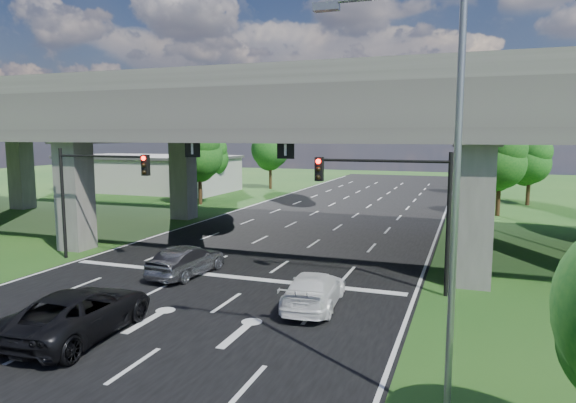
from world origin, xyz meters
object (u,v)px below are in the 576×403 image
Objects in this scene: car_dark at (187,261)px; car_trailing at (80,312)px; streetlight_near at (438,173)px; streetlight_beyond at (466,143)px; streetlight_far at (463,146)px; car_silver at (187,260)px; signal_right at (396,195)px; signal_left at (94,183)px; car_white at (314,290)px.

car_dark is 0.74× the size of car_trailing.
streetlight_near is 46.00m from streetlight_beyond.
streetlight_far is 1.00× the size of streetlight_beyond.
streetlight_near and streetlight_far have the same top height.
streetlight_far is 24.67m from car_dark.
car_silver is 0.07m from car_dark.
car_trailing reaches higher than car_dark.
streetlight_beyond is (0.00, 16.00, 0.00)m from streetlight_far.
streetlight_near is 15.75m from car_silver.
signal_right is 10.25m from car_silver.
signal_left reaches higher than car_dark.
car_white is at bearing -101.80° from streetlight_far.
car_white is (-2.59, -3.25, -3.48)m from signal_right.
car_dark is (-11.90, 9.00, -5.12)m from streetlight_near.
streetlight_far reaches higher than car_trailing.
streetlight_beyond is at bearing 90.00° from streetlight_near.
signal_right is 36.17m from streetlight_beyond.
car_dark is at bearing -8.89° from signal_left.
streetlight_near and streetlight_beyond have the same top height.
streetlight_far is 2.36× the size of car_dark.
car_dark is (-11.90, -37.00, -5.12)m from streetlight_beyond.
signal_right reaches higher than car_trailing.
streetlight_beyond reaches higher than signal_left.
streetlight_near is 1.75× the size of car_trailing.
signal_right is 1.05× the size of car_trailing.
streetlight_far is 16.00m from streetlight_beyond.
signal_right is at bearing -169.89° from car_dark.
car_trailing is (-11.36, -28.69, -5.02)m from streetlight_far.
streetlight_far reaches higher than car_dark.
streetlight_near is 30.00m from streetlight_far.
streetlight_near is at bearing -77.12° from signal_right.
streetlight_beyond reaches higher than car_trailing.
streetlight_far is 24.35m from car_white.
streetlight_far is 2.21× the size of car_silver.
streetlight_beyond is (0.00, 46.00, 0.00)m from streetlight_near.
signal_left is 1.42× the size of car_dark.
signal_right is at bearing -168.65° from car_silver.
car_silver is 7.40m from car_white.
car_trailing is at bearing -104.27° from streetlight_beyond.
signal_left is 1.28× the size of car_white.
car_white is at bearing 166.38° from car_dark.
car_silver is at bearing -119.53° from streetlight_far.
car_trailing is (-11.36, 1.31, -5.02)m from streetlight_near.
signal_left is at bearing -131.78° from streetlight_far.
car_silver is 0.79× the size of car_trailing.
signal_left is (-15.65, 0.00, 0.00)m from signal_right.
signal_right is at bearing -96.47° from streetlight_far.
streetlight_near is 2.21× the size of car_silver.
car_white is (-4.87, -23.30, -5.14)m from streetlight_far.
streetlight_near is 15.77m from car_dark.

